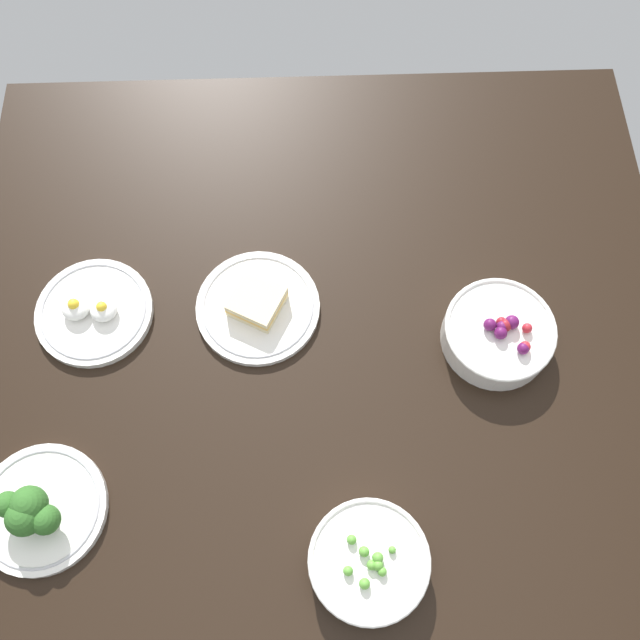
{
  "coord_description": "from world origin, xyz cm",
  "views": [
    {
      "loc": [
        -1.34,
        -42.65,
        105.38
      ],
      "look_at": [
        0.0,
        0.0,
        6.0
      ],
      "focal_mm": 38.96,
      "sensor_mm": 36.0,
      "label": 1
    }
  ],
  "objects_px": {
    "plate_broccoli": "(36,510)",
    "plate_eggs": "(93,311)",
    "bowl_berries": "(498,333)",
    "bowl_peas": "(368,562)",
    "plate_sandwich": "(258,306)"
  },
  "relations": [
    {
      "from": "plate_broccoli",
      "to": "plate_eggs",
      "type": "relative_size",
      "value": 1.0
    },
    {
      "from": "plate_broccoli",
      "to": "bowl_berries",
      "type": "height_order",
      "value": "plate_broccoli"
    },
    {
      "from": "plate_broccoli",
      "to": "bowl_peas",
      "type": "bearing_deg",
      "value": -10.24
    },
    {
      "from": "plate_eggs",
      "to": "plate_sandwich",
      "type": "bearing_deg",
      "value": 0.19
    },
    {
      "from": "plate_eggs",
      "to": "bowl_berries",
      "type": "bearing_deg",
      "value": -5.81
    },
    {
      "from": "plate_sandwich",
      "to": "plate_eggs",
      "type": "distance_m",
      "value": 0.26
    },
    {
      "from": "bowl_berries",
      "to": "plate_eggs",
      "type": "xyz_separation_m",
      "value": [
        -0.63,
        0.06,
        -0.02
      ]
    },
    {
      "from": "bowl_peas",
      "to": "plate_sandwich",
      "type": "bearing_deg",
      "value": 111.26
    },
    {
      "from": "plate_broccoli",
      "to": "bowl_peas",
      "type": "distance_m",
      "value": 0.46
    },
    {
      "from": "plate_sandwich",
      "to": "plate_eggs",
      "type": "relative_size",
      "value": 1.06
    },
    {
      "from": "bowl_berries",
      "to": "plate_eggs",
      "type": "relative_size",
      "value": 0.92
    },
    {
      "from": "plate_broccoli",
      "to": "plate_sandwich",
      "type": "height_order",
      "value": "plate_broccoli"
    },
    {
      "from": "bowl_berries",
      "to": "bowl_peas",
      "type": "relative_size",
      "value": 1.04
    },
    {
      "from": "plate_broccoli",
      "to": "plate_sandwich",
      "type": "relative_size",
      "value": 0.94
    },
    {
      "from": "plate_sandwich",
      "to": "bowl_berries",
      "type": "xyz_separation_m",
      "value": [
        0.37,
        -0.07,
        0.02
      ]
    }
  ]
}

